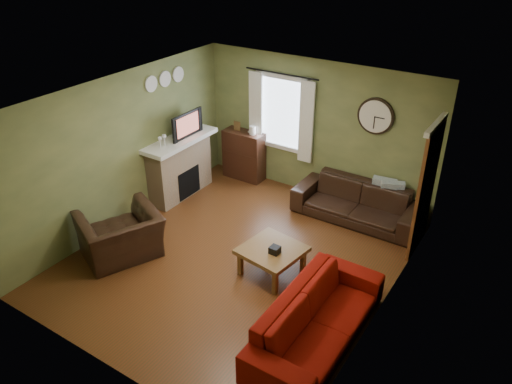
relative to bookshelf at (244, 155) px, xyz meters
The scene contains 31 objects.
floor 2.86m from the bookshelf, 58.38° to the right, with size 4.60×5.20×0.00m, color #552E15.
ceiling 3.51m from the bookshelf, 58.38° to the right, with size 4.60×5.20×0.00m, color white.
wall_left 2.66m from the bookshelf, 108.90° to the right, with size 0.00×5.20×2.60m, color olive.
wall_right 4.55m from the bookshelf, 32.43° to the right, with size 0.00×5.20×2.60m, color olive.
wall_back 1.69m from the bookshelf, ahead, with size 4.60×0.00×2.60m, color olive.
wall_front 5.28m from the bookshelf, 73.53° to the right, with size 4.60×0.00×2.60m, color olive.
fireplace 1.40m from the bookshelf, 116.44° to the right, with size 0.40×1.40×1.10m, color tan.
firebox 1.34m from the bookshelf, 109.06° to the right, with size 0.04×0.60×0.55m, color black.
mantel 1.52m from the bookshelf, 115.33° to the right, with size 0.58×1.60×0.08m, color white.
tv 1.50m from the bookshelf, 117.46° to the right, with size 0.60×0.08×0.35m, color black.
tv_screen 1.51m from the bookshelf, 114.09° to the right, with size 0.02×0.62×0.36m, color #994C3F.
medallion_left 2.50m from the bookshelf, 116.61° to the right, with size 0.28×0.28×0.03m, color white.
medallion_mid 2.29m from the bookshelf, 122.67° to the right, with size 0.28×0.28×0.03m, color white.
medallion_right 2.12m from the bookshelf, 131.69° to the right, with size 0.28×0.28×0.03m, color white.
window_pane 1.28m from the bookshelf, 12.99° to the left, with size 1.00×0.02×1.30m, color silver, non-canonical shape.
curtain_rod 1.93m from the bookshelf, ahead, with size 0.03×0.03×1.50m, color black.
curtain_left 0.98m from the bookshelf, 19.22° to the left, with size 0.28×0.04×1.55m, color white.
curtain_right 1.63m from the bookshelf, ahead, with size 0.28×0.04×1.55m, color white.
wall_clock 2.89m from the bookshelf, ahead, with size 0.64×0.06×0.64m, color white, non-canonical shape.
door 3.83m from the bookshelf, ahead, with size 0.05×0.90×2.10m, color brown.
bookshelf is the anchor object (origin of this frame).
book 0.48m from the bookshelf, 64.74° to the left, with size 0.16×0.21×0.02m, color brown.
sofa_brown 2.59m from the bookshelf, ahead, with size 2.23×0.87×0.65m, color black.
pillow_left 3.07m from the bookshelf, ahead, with size 0.40×0.12×0.40m, color #9AACB5.
pillow_right 2.91m from the bookshelf, ahead, with size 0.41×0.12×0.41m, color #9AACB5.
sofa_red 4.65m from the bookshelf, 44.60° to the right, with size 2.31×0.90×0.68m, color #720A03.
armchair 3.32m from the bookshelf, 91.63° to the right, with size 1.17×1.02×0.76m, color black.
coffee_table 3.22m from the bookshelf, 48.56° to the right, with size 0.84×0.84×0.45m, color brown, non-canonical shape.
tissue_box 3.32m from the bookshelf, 48.28° to the right, with size 0.14×0.14×0.11m, color black.
wine_glass_a 2.01m from the bookshelf, 108.02° to the right, with size 0.07×0.07×0.21m, color white, non-canonical shape.
wine_glass_b 1.91m from the bookshelf, 109.14° to the right, with size 0.08×0.08×0.22m, color white, non-canonical shape.
Camera 1 is at (3.71, -5.20, 4.75)m, focal length 35.00 mm.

